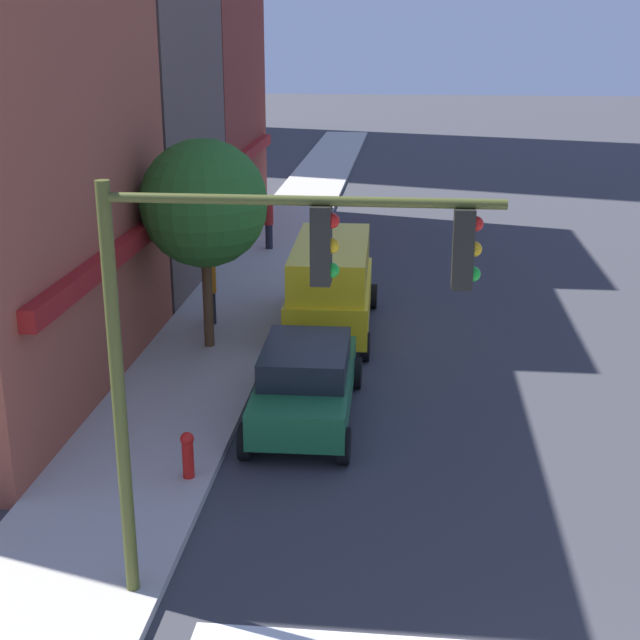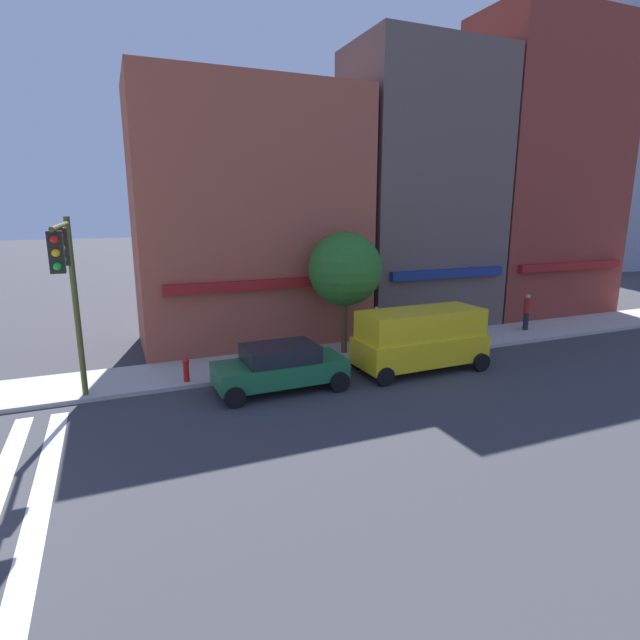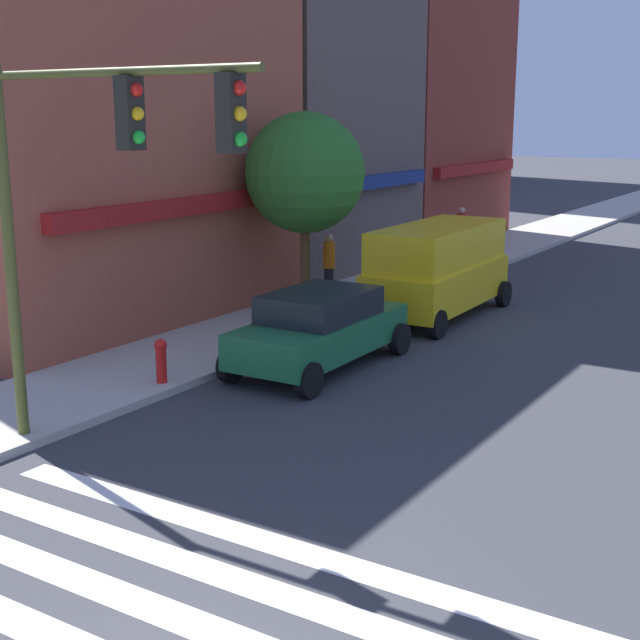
# 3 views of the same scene
# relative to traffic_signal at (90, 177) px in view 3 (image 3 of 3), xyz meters

# --- Properties ---
(storefront_row) EXTENTS (26.10, 5.30, 15.93)m
(storefront_row) POSITION_rel_traffic_signal_xyz_m (16.21, 6.90, 2.62)
(storefront_row) COLOR #9E4C38
(storefront_row) RESTS_ON ground_plane
(traffic_signal) EXTENTS (0.32, 4.85, 5.81)m
(traffic_signal) POSITION_rel_traffic_signal_xyz_m (0.00, 0.00, 0.00)
(traffic_signal) COLOR #474C1E
(traffic_signal) RESTS_ON ground_plane
(sedan_green) EXTENTS (4.43, 2.02, 1.59)m
(sedan_green) POSITION_rel_traffic_signal_xyz_m (6.08, 0.11, -3.39)
(sedan_green) COLOR #1E6638
(sedan_green) RESTS_ON ground_plane
(van_yellow) EXTENTS (5.05, 2.22, 2.34)m
(van_yellow) POSITION_rel_traffic_signal_xyz_m (11.65, 0.11, -2.94)
(van_yellow) COLOR yellow
(van_yellow) RESTS_ON ground_plane
(pedestrian_orange_vest) EXTENTS (0.32, 0.32, 1.77)m
(pedestrian_orange_vest) POSITION_rel_traffic_signal_xyz_m (11.46, 3.23, -3.16)
(pedestrian_orange_vest) COLOR #23232D
(pedestrian_orange_vest) RESTS_ON sidewalk_left
(pedestrian_red_jacket) EXTENTS (0.32, 0.32, 1.77)m
(pedestrian_red_jacket) POSITION_rel_traffic_signal_xyz_m (19.79, 3.01, -3.16)
(pedestrian_red_jacket) COLOR #23232D
(pedestrian_red_jacket) RESTS_ON sidewalk_left
(fire_hydrant) EXTENTS (0.24, 0.24, 0.84)m
(fire_hydrant) POSITION_rel_traffic_signal_xyz_m (3.21, 1.81, -3.62)
(fire_hydrant) COLOR red
(fire_hydrant) RESTS_ON sidewalk_left
(street_tree) EXTENTS (2.98, 2.98, 4.99)m
(street_tree) POSITION_rel_traffic_signal_xyz_m (9.80, 2.91, -0.59)
(street_tree) COLOR brown
(street_tree) RESTS_ON sidewalk_left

